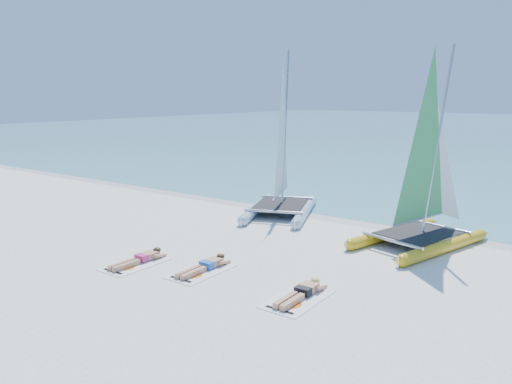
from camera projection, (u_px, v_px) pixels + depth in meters
ground at (255, 256)px, 14.34m from camera, size 140.00×140.00×0.00m
wet_sand_strip at (341, 218)px, 18.72m from camera, size 140.00×1.40×0.01m
catamaran_blue at (281, 164)px, 19.08m from camera, size 3.85×5.24×6.46m
catamaran_yellow at (430, 181)px, 15.25m from camera, size 3.38×5.04×6.26m
towel_a at (135, 264)px, 13.62m from camera, size 1.00×1.85×0.02m
sunbather_a at (140, 258)px, 13.75m from camera, size 0.37×1.73×0.26m
towel_b at (201, 271)px, 13.05m from camera, size 1.00×1.85×0.02m
sunbather_b at (206, 265)px, 13.19m from camera, size 0.37×1.73×0.26m
towel_c at (298, 299)px, 11.29m from camera, size 1.00×1.85×0.02m
sunbather_c at (302, 292)px, 11.42m from camera, size 0.37×1.73×0.26m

